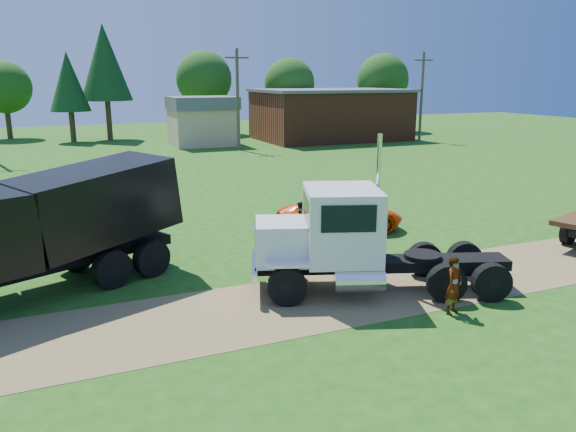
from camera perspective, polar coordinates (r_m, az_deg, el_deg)
name	(u,v)px	position (r m, az deg, el deg)	size (l,w,h in m)	color
ground	(402,286)	(18.59, 11.50, -6.98)	(140.00, 140.00, 0.00)	#1D480F
dirt_track	(402,286)	(18.59, 11.50, -6.96)	(120.00, 4.20, 0.01)	olive
white_semi_tractor	(344,240)	(17.45, 5.74, -2.41)	(8.16, 5.02, 4.86)	black
black_dump_truck	(46,224)	(18.74, -23.34, -0.75)	(9.08, 6.04, 3.94)	black
orange_pickup	(341,215)	(24.35, 5.44, 0.10)	(2.49, 5.39, 1.50)	#F14C0B
spectator_a	(454,286)	(16.60, 16.51, -6.79)	(0.61, 0.40, 1.68)	#999999
spectator_b	(302,226)	(21.50, 1.40, -1.07)	(0.96, 0.74, 1.97)	#999999
brick_building	(330,114)	(61.15, 4.33, 10.27)	(15.40, 10.40, 5.30)	brown
tan_shed	(203,120)	(56.14, -8.66, 9.58)	(6.20, 5.40, 4.70)	tan
utility_poles	(238,98)	(51.78, -5.13, 11.87)	(42.20, 0.28, 9.00)	#433A26
tree_row	(130,75)	(64.35, -15.72, 13.58)	(58.60, 13.84, 11.91)	#382517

